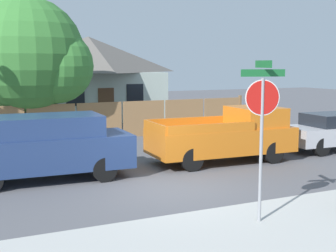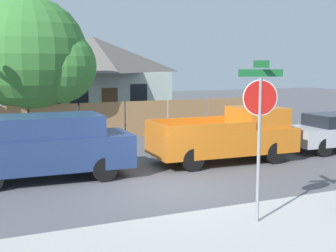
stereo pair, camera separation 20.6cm
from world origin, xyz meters
TOP-DOWN VIEW (x-y plane):
  - ground_plane at (0.00, 0.00)m, footprint 80.00×80.00m
  - sidewalk_strip at (0.00, -3.60)m, footprint 36.00×3.20m
  - wooden_fence at (1.79, 8.81)m, footprint 12.80×0.12m
  - house at (2.56, 16.92)m, footprint 8.19×7.14m
  - oak_tree at (-1.93, 9.63)m, footprint 5.17×4.92m
  - red_suv at (-2.92, 2.36)m, footprint 5.02×2.12m
  - orange_pickup at (3.25, 2.35)m, footprint 5.00×2.21m
  - parked_sedan at (8.11, 2.36)m, footprint 4.19×1.95m
  - stop_sign at (0.57, -3.18)m, footprint 0.92×0.83m

SIDE VIEW (x-z plane):
  - ground_plane at x=0.00m, z-range 0.00..0.00m
  - sidewalk_strip at x=0.00m, z-range 0.00..0.01m
  - parked_sedan at x=8.11m, z-range 0.03..1.46m
  - wooden_fence at x=1.79m, z-range -0.05..1.68m
  - orange_pickup at x=3.25m, z-range -0.03..1.81m
  - red_suv at x=-2.92m, z-range 0.07..1.95m
  - stop_sign at x=0.57m, z-range 0.62..4.03m
  - house at x=2.56m, z-range 0.09..5.05m
  - oak_tree at x=-1.93m, z-range 0.52..6.70m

